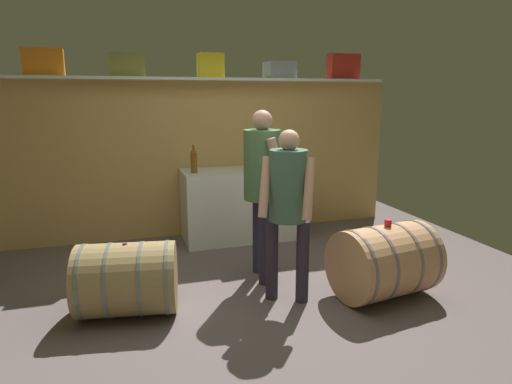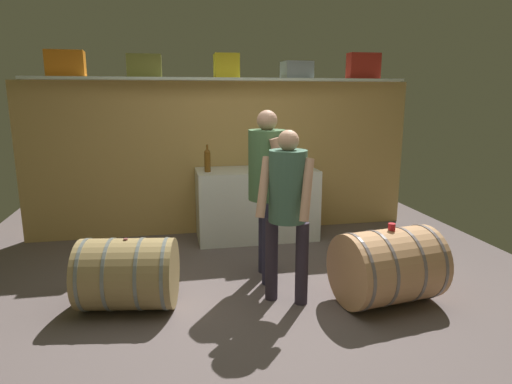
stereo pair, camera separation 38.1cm
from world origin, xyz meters
The scene contains 17 objects.
ground_plane centered at (0.00, 0.56, -0.01)m, with size 6.23×7.71×0.02m, color #665958.
back_wall_panel centered at (0.00, 2.25, 0.98)m, with size 5.03×0.10×1.97m, color tan.
high_shelf_board centered at (0.00, 2.10, 1.98)m, with size 4.62×0.40×0.03m, color silver.
toolcase_orange centered at (-1.83, 2.10, 2.14)m, with size 0.42×0.24×0.29m, color orange.
toolcase_olive centered at (-0.95, 2.10, 2.13)m, with size 0.39×0.26×0.26m, color olive.
toolcase_yellow centered at (0.03, 2.10, 2.14)m, with size 0.29×0.28×0.29m, color yellow.
toolcase_grey centered at (0.92, 2.10, 2.10)m, with size 0.36×0.28×0.21m, color gray.
toolcase_red centered at (1.82, 2.10, 2.16)m, with size 0.41×0.18×0.33m, color red.
work_cabinet centered at (0.35, 1.86, 0.44)m, with size 1.49×0.66×0.89m, color silver.
wine_bottle_amber centered at (-0.26, 1.80, 1.03)m, with size 0.08×0.08×0.33m.
wine_bottle_green centered at (0.49, 1.65, 1.04)m, with size 0.08×0.08×0.33m.
wine_glass centered at (0.98, 2.04, 0.98)m, with size 0.08×0.08×0.14m.
wine_barrel_near centered at (1.12, -0.14, 0.33)m, with size 0.94×0.77×0.67m.
wine_barrel_far centered at (-1.10, 0.19, 0.31)m, with size 0.88×0.73×0.62m.
tasting_cup centered at (1.13, -0.14, 0.69)m, with size 0.06×0.06×0.06m, color red.
winemaker_pouring centered at (0.25, 0.04, 0.93)m, with size 0.51×0.45×1.52m.
visitor_tasting centered at (0.20, 0.58, 1.02)m, with size 0.44×0.51×1.66m.
Camera 2 is at (-0.73, -3.48, 1.79)m, focal length 31.06 mm.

